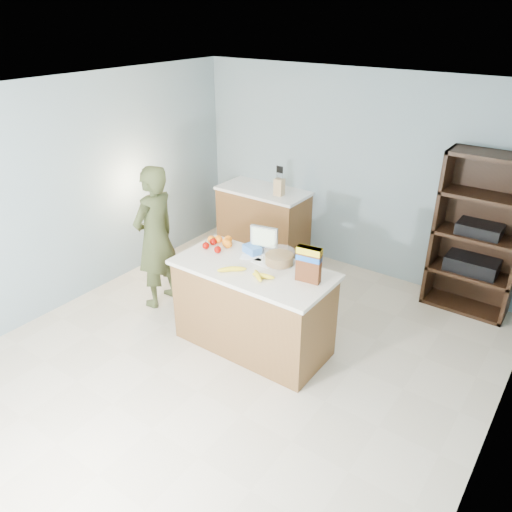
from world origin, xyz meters
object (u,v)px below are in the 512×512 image
Objects in this scene: shelving_unit at (479,237)px; counter_peninsula at (253,310)px; tv at (264,238)px; person at (155,238)px; cereal_box at (309,262)px.

counter_peninsula is at bearing -127.11° from shelving_unit.
person is at bearing -168.70° from tv.
tv is (-0.10, 0.32, 0.64)m from counter_peninsula.
counter_peninsula is at bearing -73.32° from tv.
cereal_box is (0.56, 0.08, 0.68)m from counter_peninsula.
tv is at bearing 97.93° from person.
cereal_box is at bearing 7.74° from counter_peninsula.
cereal_box is at bearing -20.40° from tv.
cereal_box reaches higher than tv.
shelving_unit is 3.54m from person.
shelving_unit is 1.10× the size of person.
shelving_unit is (1.55, 2.05, 0.45)m from counter_peninsula.
person is 1.96m from cereal_box.
tv is at bearing 106.68° from counter_peninsula.
cereal_box is (-0.99, -1.97, 0.23)m from shelving_unit.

